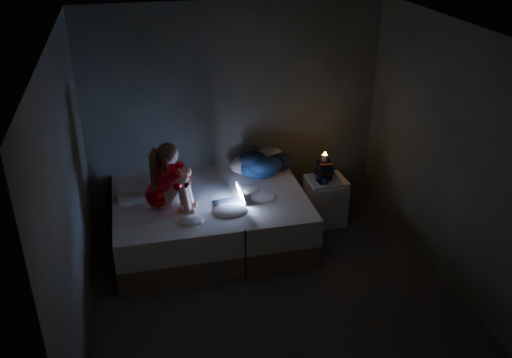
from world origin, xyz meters
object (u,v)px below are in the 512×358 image
object	(u,v)px
laptop	(229,195)
nightstand	(325,201)
woman	(158,176)
candle	(325,158)
bed	(211,219)
phone	(320,181)

from	to	relation	value
laptop	nightstand	xyz separation A→B (m)	(1.25, 0.32, -0.41)
woman	candle	bearing A→B (deg)	24.98
woman	nightstand	distance (m)	2.12
bed	nightstand	world-z (taller)	nightstand
bed	nightstand	bearing A→B (deg)	3.68
bed	laptop	world-z (taller)	laptop
bed	phone	world-z (taller)	phone
woman	phone	distance (m)	1.93
candle	phone	world-z (taller)	candle
candle	laptop	bearing A→B (deg)	-163.30
woman	nightstand	world-z (taller)	woman
bed	nightstand	size ratio (longest dim) A/B	3.60
candle	phone	bearing A→B (deg)	-128.77
bed	nightstand	xyz separation A→B (m)	(1.43, 0.09, 0.00)
candle	woman	bearing A→B (deg)	-171.66
woman	candle	world-z (taller)	woman
nightstand	phone	distance (m)	0.33
nightstand	bed	bearing A→B (deg)	-178.47
laptop	phone	size ratio (longest dim) A/B	2.32
nightstand	candle	xyz separation A→B (m)	(-0.02, 0.05, 0.56)
woman	phone	xyz separation A→B (m)	(1.88, 0.19, -0.38)
nightstand	phone	bearing A→B (deg)	-156.74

